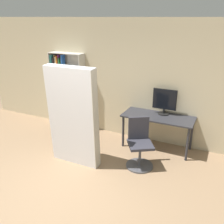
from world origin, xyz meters
The scene contains 7 objects.
ground_plane centered at (0.00, 0.00, 0.00)m, with size 16.00×16.00×0.00m, color #937556.
wall_back centered at (0.00, 2.75, 1.35)m, with size 8.00×0.06×2.70m.
desk centered at (1.03, 2.41, 0.66)m, with size 1.49×0.62×0.75m.
monitor centered at (1.10, 2.58, 1.04)m, with size 0.51×0.24×0.55m.
office_chair centered at (0.93, 1.60, 0.39)m, with size 0.61×0.61×0.95m.
bookshelf centered at (-1.45, 2.62, 0.94)m, with size 0.89×0.27×1.90m.
mattress_near centered at (-0.24, 1.16, 0.96)m, with size 0.98×0.27×1.91m.
Camera 1 is at (2.26, -2.40, 2.70)m, focal length 40.00 mm.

